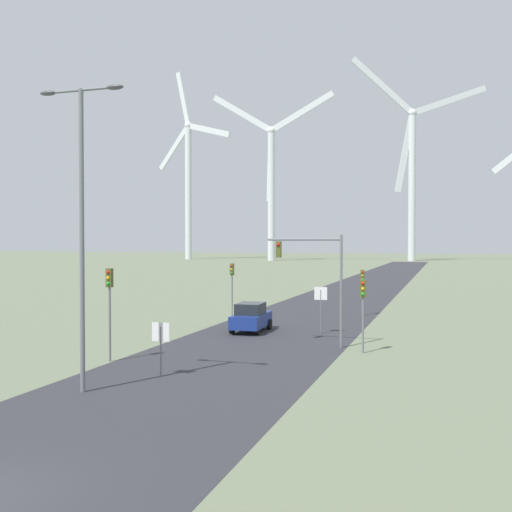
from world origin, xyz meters
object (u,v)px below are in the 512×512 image
(traffic_light_post_near_left, at_px, (109,294))
(traffic_light_mast_overhead, at_px, (315,268))
(traffic_light_post_mid_left, at_px, (232,278))
(wind_turbine_far_left, at_px, (188,177))
(stop_sign_near, at_px, (161,339))
(traffic_light_post_mid_right, at_px, (363,282))
(car_approaching, at_px, (251,317))
(traffic_light_post_near_right, at_px, (363,299))
(wind_turbine_left, at_px, (271,178))
(wind_turbine_center, at_px, (412,167))
(streetlamp, at_px, (82,205))
(stop_sign_far, at_px, (321,301))

(traffic_light_post_near_left, distance_m, traffic_light_mast_overhead, 11.03)
(traffic_light_post_mid_left, relative_size, wind_turbine_far_left, 0.06)
(stop_sign_near, relative_size, traffic_light_post_mid_right, 0.65)
(traffic_light_post_near_left, height_order, car_approaching, traffic_light_post_near_left)
(traffic_light_post_near_right, height_order, car_approaching, traffic_light_post_near_right)
(stop_sign_near, relative_size, wind_turbine_left, 0.04)
(traffic_light_post_near_right, xyz_separation_m, wind_turbine_center, (-6.17, 156.90, 25.74))
(streetlamp, height_order, car_approaching, streetlamp)
(traffic_light_post_mid_right, height_order, wind_turbine_center, wind_turbine_center)
(wind_turbine_far_left, bearing_deg, wind_turbine_center, 2.86)
(stop_sign_far, relative_size, wind_turbine_center, 0.05)
(streetlamp, relative_size, traffic_light_post_mid_right, 3.24)
(traffic_light_post_mid_right, relative_size, traffic_light_mast_overhead, 0.58)
(car_approaching, bearing_deg, wind_turbine_center, 89.40)
(traffic_light_mast_overhead, height_order, wind_turbine_center, wind_turbine_center)
(stop_sign_near, relative_size, traffic_light_post_near_right, 0.61)
(stop_sign_far, xyz_separation_m, traffic_light_post_near_right, (3.38, -5.86, 0.73))
(traffic_light_post_near_left, bearing_deg, streetlamp, -68.29)
(stop_sign_far, relative_size, wind_turbine_far_left, 0.05)
(streetlamp, xyz_separation_m, car_approaching, (1.28, 16.50, -6.16))
(stop_sign_far, height_order, traffic_light_post_near_left, traffic_light_post_near_left)
(traffic_light_post_near_right, xyz_separation_m, wind_turbine_far_left, (-78.45, 153.29, 24.84))
(traffic_light_mast_overhead, bearing_deg, traffic_light_post_near_left, -140.31)
(traffic_light_post_near_right, bearing_deg, traffic_light_post_mid_left, 133.25)
(stop_sign_far, xyz_separation_m, traffic_light_post_near_left, (-7.81, -11.65, 1.21))
(stop_sign_near, bearing_deg, traffic_light_post_near_left, 150.49)
(streetlamp, xyz_separation_m, traffic_light_post_mid_right, (6.90, 26.96, -4.48))
(traffic_light_post_near_right, bearing_deg, traffic_light_mast_overhead, 155.84)
(wind_turbine_far_left, bearing_deg, traffic_light_post_mid_left, -64.63)
(streetlamp, bearing_deg, stop_sign_near, 64.07)
(traffic_light_post_near_right, xyz_separation_m, traffic_light_mast_overhead, (-2.74, 1.23, 1.54))
(traffic_light_post_near_right, relative_size, wind_turbine_far_left, 0.06)
(traffic_light_post_near_right, distance_m, wind_turbine_left, 156.09)
(streetlamp, relative_size, wind_turbine_far_left, 0.18)
(stop_sign_near, bearing_deg, wind_turbine_left, 104.58)
(stop_sign_far, relative_size, traffic_light_post_mid_left, 0.72)
(wind_turbine_far_left, relative_size, wind_turbine_left, 1.21)
(stop_sign_far, relative_size, wind_turbine_left, 0.06)
(traffic_light_post_mid_left, xyz_separation_m, car_approaching, (3.85, -7.05, -2.05))
(streetlamp, bearing_deg, traffic_light_post_near_left, 111.71)
(car_approaching, bearing_deg, traffic_light_post_mid_right, 61.72)
(streetlamp, height_order, stop_sign_near, streetlamp)
(traffic_light_mast_overhead, xyz_separation_m, car_approaching, (-5.02, 4.06, -3.38))
(car_approaching, bearing_deg, streetlamp, -94.42)
(stop_sign_near, relative_size, traffic_light_post_mid_left, 0.56)
(traffic_light_mast_overhead, relative_size, wind_turbine_center, 0.10)
(stop_sign_far, distance_m, traffic_light_mast_overhead, 5.20)
(traffic_light_post_near_right, distance_m, traffic_light_post_mid_left, 16.94)
(traffic_light_post_near_left, bearing_deg, wind_turbine_left, 103.45)
(traffic_light_post_near_right, height_order, wind_turbine_center, wind_turbine_center)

